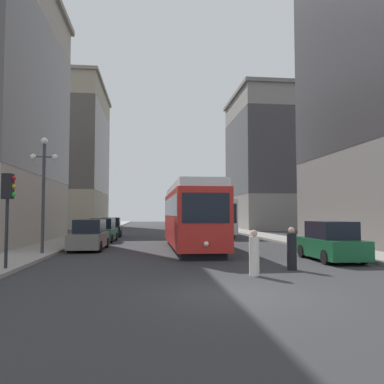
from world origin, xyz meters
The scene contains 15 objects.
ground_plane centered at (0.00, 0.00, 0.00)m, with size 200.00×200.00×0.00m, color #303033.
sidewalk_left centered at (-8.65, 40.00, 0.07)m, with size 2.74×120.00×0.15m, color gray.
sidewalk_right centered at (8.65, 40.00, 0.07)m, with size 2.74×120.00×0.15m, color gray.
streetcar centered at (0.15, 13.31, 2.10)m, with size 2.70×12.45×3.89m.
transit_bus centered at (4.09, 28.33, 1.95)m, with size 2.78×11.64×3.45m.
parked_car_left_near centered at (-5.98, 20.47, 0.84)m, with size 2.04×4.50×1.82m.
parked_car_left_mid centered at (-5.98, 13.69, 0.84)m, with size 1.96×4.94×1.82m.
parked_car_right_far centered at (5.98, 6.85, 0.84)m, with size 1.96×4.40×1.82m.
parked_car_left_far centered at (-5.98, 27.24, 0.84)m, with size 2.01×4.31×1.82m.
pedestrian_crossing_near centered at (1.28, 2.96, 0.75)m, with size 0.36×0.36×1.60m.
pedestrian_crossing_far centered at (3.11, 4.20, 0.77)m, with size 0.37×0.37×1.65m.
traffic_light_near_left centered at (-7.66, 4.77, 2.86)m, with size 0.47×0.36×3.52m.
lamp_post_left_near centered at (-7.88, 10.43, 4.06)m, with size 1.41×0.36×6.02m.
building_left_corner centered at (-16.04, 53.94, 11.83)m, with size 12.63×20.04×22.99m.
building_right_corner centered at (15.48, 44.39, 10.11)m, with size 11.51×15.05×19.67m.
Camera 1 is at (-2.39, -10.37, 2.16)m, focal length 36.18 mm.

